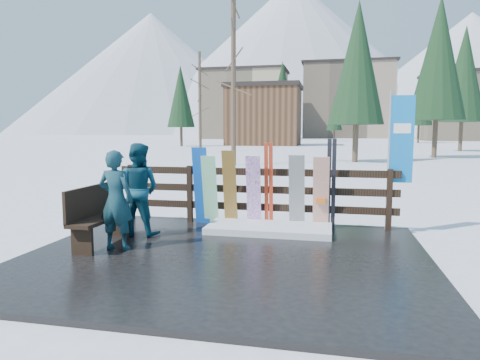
% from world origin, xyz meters
% --- Properties ---
extents(ground, '(700.00, 700.00, 0.00)m').
position_xyz_m(ground, '(0.00, 0.00, 0.00)').
color(ground, white).
rests_on(ground, ground).
extents(deck, '(6.00, 5.00, 0.08)m').
position_xyz_m(deck, '(0.00, 0.00, 0.04)').
color(deck, black).
rests_on(deck, ground).
extents(fence, '(5.60, 0.10, 1.15)m').
position_xyz_m(fence, '(0.00, 2.20, 0.74)').
color(fence, black).
rests_on(fence, deck).
extents(snow_patch, '(2.27, 1.00, 0.12)m').
position_xyz_m(snow_patch, '(0.43, 1.60, 0.14)').
color(snow_patch, white).
rests_on(snow_patch, deck).
extents(bench, '(0.41, 1.50, 0.97)m').
position_xyz_m(bench, '(-2.16, 0.13, 0.60)').
color(bench, black).
rests_on(bench, deck).
extents(snowboard_0, '(0.29, 0.27, 1.54)m').
position_xyz_m(snowboard_0, '(-0.99, 1.98, 0.85)').
color(snowboard_0, blue).
rests_on(snowboard_0, deck).
extents(snowboard_1, '(0.29, 0.28, 1.37)m').
position_xyz_m(snowboard_1, '(-0.81, 1.98, 0.77)').
color(snowboard_1, white).
rests_on(snowboard_1, deck).
extents(snowboard_2, '(0.26, 0.30, 1.49)m').
position_xyz_m(snowboard_2, '(-0.40, 1.98, 0.82)').
color(snowboard_2, gold).
rests_on(snowboard_2, deck).
extents(snowboard_3, '(0.28, 0.27, 1.39)m').
position_xyz_m(snowboard_3, '(0.07, 1.98, 0.77)').
color(snowboard_3, white).
rests_on(snowboard_3, deck).
extents(snowboard_4, '(0.29, 0.36, 1.41)m').
position_xyz_m(snowboard_4, '(0.90, 1.98, 0.79)').
color(snowboard_4, black).
rests_on(snowboard_4, deck).
extents(snowboard_5, '(0.30, 0.37, 1.39)m').
position_xyz_m(snowboard_5, '(1.35, 1.98, 0.77)').
color(snowboard_5, silver).
rests_on(snowboard_5, deck).
extents(ski_pair_a, '(0.16, 0.19, 1.64)m').
position_xyz_m(ski_pair_a, '(0.35, 2.05, 0.90)').
color(ski_pair_a, '#AE2F15').
rests_on(ski_pair_a, deck).
extents(ski_pair_b, '(0.17, 0.21, 1.71)m').
position_xyz_m(ski_pair_b, '(1.53, 2.05, 0.93)').
color(ski_pair_b, black).
rests_on(ski_pair_b, deck).
extents(rental_flag, '(0.45, 0.04, 2.60)m').
position_xyz_m(rental_flag, '(2.73, 2.25, 1.69)').
color(rental_flag, silver).
rests_on(rental_flag, deck).
extents(person_front, '(0.58, 0.39, 1.56)m').
position_xyz_m(person_front, '(-1.74, -0.05, 0.86)').
color(person_front, '#1A524C').
rests_on(person_front, deck).
extents(person_back, '(0.82, 0.65, 1.64)m').
position_xyz_m(person_back, '(-1.82, 0.89, 0.90)').
color(person_back, '#114055').
rests_on(person_back, deck).
extents(resort_buildings, '(73.00, 87.60, 22.60)m').
position_xyz_m(resort_buildings, '(1.03, 115.41, 9.81)').
color(resort_buildings, tan).
rests_on(resort_buildings, ground).
extents(trees, '(41.96, 68.74, 12.00)m').
position_xyz_m(trees, '(4.11, 50.88, 5.54)').
color(trees, '#382B1E').
rests_on(trees, ground).
extents(mountains, '(520.00, 260.00, 120.00)m').
position_xyz_m(mountains, '(-10.50, 328.41, 50.20)').
color(mountains, white).
rests_on(mountains, ground).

